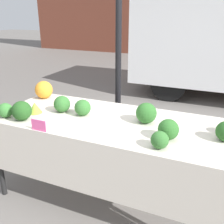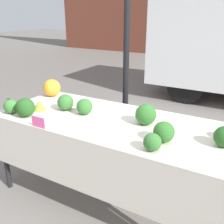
# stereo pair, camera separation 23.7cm
# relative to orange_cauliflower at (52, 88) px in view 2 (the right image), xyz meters

# --- Properties ---
(ground_plane) EXTENTS (40.00, 40.00, 0.00)m
(ground_plane) POSITION_rel_orange_cauliflower_xyz_m (0.97, -0.29, -0.96)
(ground_plane) COLOR slate
(tent_pole) EXTENTS (0.07, 0.07, 2.58)m
(tent_pole) POSITION_rel_orange_cauliflower_xyz_m (0.70, 0.52, 0.33)
(tent_pole) COLOR black
(tent_pole) RESTS_ON ground_plane
(market_table) EXTENTS (2.23, 0.93, 0.86)m
(market_table) POSITION_rel_orange_cauliflower_xyz_m (0.97, -0.36, -0.20)
(market_table) COLOR beige
(market_table) RESTS_ON ground_plane
(orange_cauliflower) EXTENTS (0.20, 0.20, 0.20)m
(orange_cauliflower) POSITION_rel_orange_cauliflower_xyz_m (0.00, 0.00, 0.00)
(orange_cauliflower) COLOR orange
(orange_cauliflower) RESTS_ON market_table
(romanesco_head) EXTENTS (0.13, 0.13, 0.11)m
(romanesco_head) POSITION_rel_orange_cauliflower_xyz_m (0.21, -0.42, -0.05)
(romanesco_head) COLOR #93B238
(romanesco_head) RESTS_ON market_table
(broccoli_head_0) EXTENTS (0.16, 0.16, 0.16)m
(broccoli_head_0) POSITION_rel_orange_cauliflower_xyz_m (1.52, -0.46, -0.02)
(broccoli_head_0) COLOR #2D6628
(broccoli_head_0) RESTS_ON market_table
(broccoli_head_1) EXTENTS (0.16, 0.16, 0.16)m
(broccoli_head_1) POSITION_rel_orange_cauliflower_xyz_m (0.67, -0.29, -0.02)
(broccoli_head_1) COLOR #336B2D
(broccoli_head_1) RESTS_ON market_table
(broccoli_head_2) EXTENTS (0.13, 0.13, 0.13)m
(broccoli_head_2) POSITION_rel_orange_cauliflower_xyz_m (1.49, -0.63, -0.03)
(broccoli_head_2) COLOR #336B2D
(broccoli_head_2) RESTS_ON market_table
(broccoli_head_3) EXTENTS (0.19, 0.19, 0.19)m
(broccoli_head_3) POSITION_rel_orange_cauliflower_xyz_m (1.27, -0.22, -0.01)
(broccoli_head_3) COLOR #2D6628
(broccoli_head_3) RESTS_ON market_table
(broccoli_head_4) EXTENTS (0.14, 0.14, 0.14)m
(broccoli_head_4) POSITION_rel_orange_cauliflower_xyz_m (0.03, -0.62, -0.03)
(broccoli_head_4) COLOR #387533
(broccoli_head_4) RESTS_ON market_table
(broccoli_head_7) EXTENTS (0.18, 0.18, 0.18)m
(broccoli_head_7) POSITION_rel_orange_cauliflower_xyz_m (0.22, -0.61, -0.01)
(broccoli_head_7) COLOR #23511E
(broccoli_head_7) RESTS_ON market_table
(broccoli_head_8) EXTENTS (0.16, 0.16, 0.16)m
(broccoli_head_8) POSITION_rel_orange_cauliflower_xyz_m (0.43, -0.29, -0.02)
(broccoli_head_8) COLOR #336B2D
(broccoli_head_8) RESTS_ON market_table
(price_sign) EXTENTS (0.14, 0.01, 0.10)m
(price_sign) POSITION_rel_orange_cauliflower_xyz_m (0.50, -0.74, -0.05)
(price_sign) COLOR #F45B9E
(price_sign) RESTS_ON market_table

